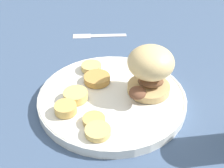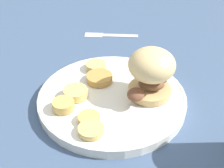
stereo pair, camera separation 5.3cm
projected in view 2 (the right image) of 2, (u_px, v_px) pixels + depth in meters
The scene contains 10 objects.
ground_plane at pixel (112, 102), 0.62m from camera, with size 4.00×4.00×0.00m, color #3D5170.
dinner_plate at pixel (112, 98), 0.61m from camera, with size 0.29×0.29×0.02m.
sandwich at pixel (151, 72), 0.57m from camera, with size 0.12×0.09×0.10m.
potato_round_0 at pixel (63, 105), 0.57m from camera, with size 0.04×0.04×0.02m, color tan.
potato_round_1 at pixel (96, 66), 0.67m from camera, with size 0.04×0.04×0.01m, color #DBB766.
potato_round_2 at pixel (91, 130), 0.52m from camera, with size 0.04×0.04×0.01m, color #DBB766.
potato_round_3 at pixel (75, 93), 0.59m from camera, with size 0.05×0.05×0.02m, color #DBB766.
potato_round_4 at pixel (89, 118), 0.54m from camera, with size 0.04×0.04×0.01m, color tan.
potato_round_5 at pixel (100, 78), 0.64m from camera, with size 0.05×0.05×0.01m, color #BC8942.
fork at pixel (110, 35), 0.84m from camera, with size 0.10×0.13×0.00m.
Camera 2 is at (0.38, 0.28, 0.39)m, focal length 50.00 mm.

